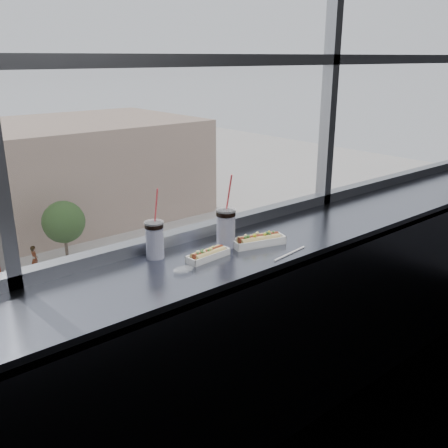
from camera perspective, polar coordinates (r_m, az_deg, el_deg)
wall_back_lower at (r=2.94m, az=-2.32°, el=-11.40°), size 6.00×0.00×6.00m
counter at (r=2.52m, az=1.35°, el=-3.53°), size 6.00×0.55×0.06m
counter_fascia at (r=2.60m, az=5.09°, el=-15.87°), size 6.00×0.04×1.04m
hotdog_tray_left at (r=2.38m, az=-1.82°, el=-3.47°), size 0.23×0.09×0.06m
hotdog_tray_right at (r=2.55m, az=3.98°, el=-1.84°), size 0.29×0.16×0.07m
soda_cup_left at (r=2.39m, az=-7.93°, el=-1.57°), size 0.09×0.09×0.34m
soda_cup_right at (r=2.50m, az=0.22°, el=-0.25°), size 0.10×0.10×0.38m
loose_straw at (r=2.46m, az=7.52°, el=-3.36°), size 0.24×0.04×0.01m
wrapper at (r=2.25m, az=-4.68°, el=-5.19°), size 0.10×0.07×0.02m
car_near_e at (r=25.95m, az=-0.86°, el=-8.49°), size 3.57×7.13×2.29m
car_far_c at (r=31.51m, az=-11.88°, el=-4.02°), size 2.77×6.41×2.12m
car_near_d at (r=23.83m, az=-9.26°, el=-11.62°), size 2.84×6.46×2.13m
pedestrian_c at (r=32.10m, az=-24.25°, el=-5.05°), size 0.67×0.90×2.02m
pedestrian_d at (r=33.39m, az=-20.86°, el=-3.53°), size 0.74×0.98×2.21m
tree_right at (r=33.70m, az=-17.86°, el=0.22°), size 2.75×2.75×4.30m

